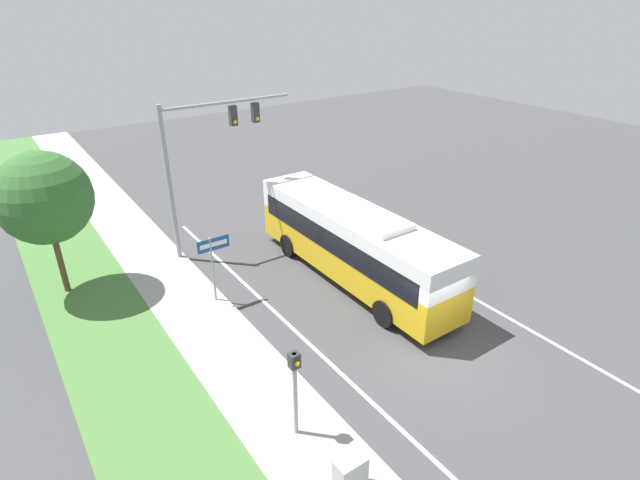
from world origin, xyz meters
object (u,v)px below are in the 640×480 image
street_sign (213,257)px  utility_cabinet (350,476)px  signal_gantry (205,147)px  pedestrian_signal (295,381)px  bus (353,240)px

street_sign → utility_cabinet: (-0.96, -9.93, -1.40)m
signal_gantry → pedestrian_signal: signal_gantry is taller
street_sign → utility_cabinet: 10.08m
signal_gantry → street_sign: (-1.86, -4.39, -3.02)m
signal_gantry → utility_cabinet: size_ratio=6.54×
pedestrian_signal → utility_cabinet: size_ratio=2.65×
bus → signal_gantry: bearing=121.6°
bus → signal_gantry: (-3.73, 6.07, 3.19)m
bus → utility_cabinet: bearing=-128.4°
pedestrian_signal → utility_cabinet: pedestrian_signal is taller
street_sign → pedestrian_signal: bearing=-97.9°
pedestrian_signal → street_sign: pedestrian_signal is taller
bus → utility_cabinet: size_ratio=10.03×
bus → utility_cabinet: bus is taller
bus → signal_gantry: signal_gantry is taller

